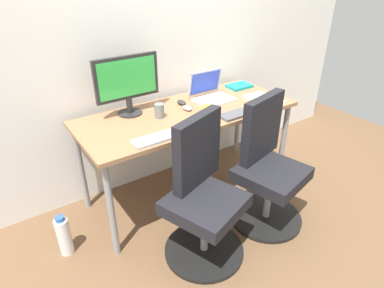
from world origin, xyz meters
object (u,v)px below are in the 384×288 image
object	(u,v)px
office_chair_right	(267,169)
office_chair_left	(202,197)
water_bottle_on_floor	(64,236)
desktop_monitor	(127,81)
open_laptop	(210,92)
coffee_mug	(208,112)

from	to	relation	value
office_chair_right	office_chair_left	bearing A→B (deg)	-179.83
water_bottle_on_floor	office_chair_left	bearing A→B (deg)	-30.42
desktop_monitor	open_laptop	distance (m)	0.71
office_chair_right	open_laptop	size ratio (longest dim) A/B	3.03
office_chair_left	coffee_mug	size ratio (longest dim) A/B	10.22
office_chair_right	coffee_mug	size ratio (longest dim) A/B	10.22
coffee_mug	open_laptop	bearing A→B (deg)	50.25
office_chair_left	water_bottle_on_floor	bearing A→B (deg)	149.58
coffee_mug	water_bottle_on_floor	bearing A→B (deg)	175.92
desktop_monitor	office_chair_right	bearing A→B (deg)	-47.98
office_chair_right	water_bottle_on_floor	distance (m)	1.48
office_chair_right	coffee_mug	world-z (taller)	office_chair_right
office_chair_left	coffee_mug	xyz separation A→B (m)	(0.32, 0.39, 0.38)
open_laptop	coffee_mug	bearing A→B (deg)	-129.75
desktop_monitor	open_laptop	xyz separation A→B (m)	(0.68, -0.09, -0.19)
office_chair_left	desktop_monitor	bearing A→B (deg)	98.10
water_bottle_on_floor	open_laptop	world-z (taller)	open_laptop
office_chair_right	open_laptop	bearing A→B (deg)	91.54
office_chair_left	water_bottle_on_floor	distance (m)	0.96
desktop_monitor	open_laptop	bearing A→B (deg)	-7.95
office_chair_right	coffee_mug	distance (m)	0.60
office_chair_left	coffee_mug	distance (m)	0.63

